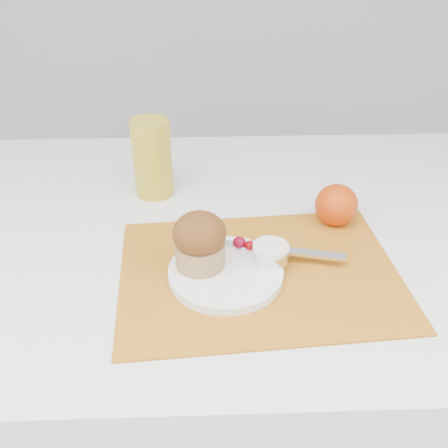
{
  "coord_description": "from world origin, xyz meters",
  "views": [
    {
      "loc": [
        -0.08,
        -0.71,
        1.26
      ],
      "look_at": [
        -0.06,
        -0.02,
        0.8
      ],
      "focal_mm": 40.0,
      "sensor_mm": 36.0,
      "label": 1
    }
  ],
  "objects_px": {
    "table": "(248,363)",
    "juice_glass": "(152,158)",
    "plate": "(226,273)",
    "orange": "(336,205)",
    "muffin": "(200,241)"
  },
  "relations": [
    {
      "from": "table",
      "to": "muffin",
      "type": "distance_m",
      "value": 0.47
    },
    {
      "from": "plate",
      "to": "table",
      "type": "bearing_deg",
      "value": 69.52
    },
    {
      "from": "plate",
      "to": "muffin",
      "type": "distance_m",
      "value": 0.07
    },
    {
      "from": "juice_glass",
      "to": "muffin",
      "type": "relative_size",
      "value": 1.53
    },
    {
      "from": "muffin",
      "to": "plate",
      "type": "bearing_deg",
      "value": -20.64
    },
    {
      "from": "plate",
      "to": "orange",
      "type": "distance_m",
      "value": 0.26
    },
    {
      "from": "plate",
      "to": "orange",
      "type": "height_order",
      "value": "orange"
    },
    {
      "from": "table",
      "to": "juice_glass",
      "type": "relative_size",
      "value": 7.8
    },
    {
      "from": "orange",
      "to": "muffin",
      "type": "xyz_separation_m",
      "value": [
        -0.25,
        -0.14,
        0.02
      ]
    },
    {
      "from": "orange",
      "to": "juice_glass",
      "type": "bearing_deg",
      "value": 159.87
    },
    {
      "from": "table",
      "to": "plate",
      "type": "height_order",
      "value": "plate"
    },
    {
      "from": "juice_glass",
      "to": "plate",
      "type": "bearing_deg",
      "value": -64.26
    },
    {
      "from": "orange",
      "to": "juice_glass",
      "type": "distance_m",
      "value": 0.36
    },
    {
      "from": "juice_glass",
      "to": "muffin",
      "type": "xyz_separation_m",
      "value": [
        0.09,
        -0.26,
        -0.01
      ]
    },
    {
      "from": "juice_glass",
      "to": "muffin",
      "type": "bearing_deg",
      "value": -70.3
    }
  ]
}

